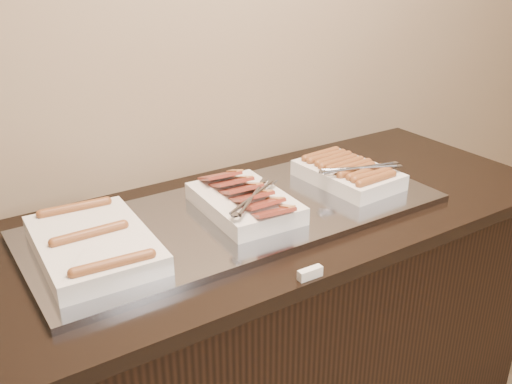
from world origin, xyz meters
TOP-DOWN VIEW (x-y plane):
  - counter at (0.00, 2.13)m, footprint 2.06×0.76m
  - warming_tray at (0.01, 2.13)m, footprint 1.20×0.50m
  - dish_left at (-0.42, 2.13)m, footprint 0.28×0.40m
  - dish_center at (0.02, 2.13)m, footprint 0.26×0.36m
  - dish_right at (0.41, 2.13)m, footprint 0.27×0.33m
  - label_holder at (-0.02, 1.77)m, footprint 0.06×0.02m

SIDE VIEW (x-z plane):
  - counter at x=0.00m, z-range 0.00..0.90m
  - warming_tray at x=0.01m, z-range 0.90..0.92m
  - label_holder at x=-0.02m, z-range 0.90..0.93m
  - dish_left at x=-0.42m, z-range 0.91..0.98m
  - dish_center at x=0.02m, z-range 0.91..1.00m
  - dish_right at x=0.41m, z-range 0.91..0.99m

